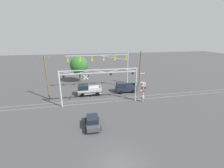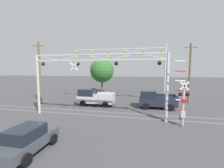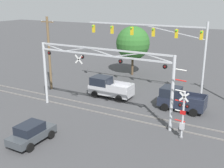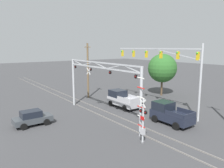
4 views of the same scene
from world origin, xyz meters
TOP-DOWN VIEW (x-y plane):
  - rail_track_near at (0.00, 14.62)m, footprint 80.00×0.08m
  - rail_track_far at (0.00, 16.06)m, footprint 80.00×0.08m
  - crossing_gantry at (-0.01, 14.34)m, footprint 13.84×0.30m
  - crossing_signal_mast at (7.96, 13.44)m, footprint 1.27×0.35m
  - traffic_signal_span at (3.44, 22.31)m, footprint 14.02×0.39m
  - pickup_truck_lead at (-1.95, 19.19)m, footprint 4.92×2.29m
  - pickup_truck_following at (6.13, 19.24)m, footprint 4.54×2.29m
  - sedan_waiting at (-1.96, 7.12)m, footprint 2.01×3.86m
  - utility_pole_left at (-9.58, 18.28)m, footprint 1.80×0.28m
  - utility_pole_right at (11.08, 23.24)m, footprint 1.80×0.28m
  - background_tree_beyond_span at (-3.64, 29.13)m, footprint 4.77×4.77m

SIDE VIEW (x-z plane):
  - rail_track_near at x=0.00m, z-range 0.00..0.10m
  - rail_track_far at x=0.00m, z-range 0.00..0.10m
  - sedan_waiting at x=-1.96m, z-range 0.01..1.60m
  - pickup_truck_following at x=6.13m, z-range -0.03..2.19m
  - pickup_truck_lead at x=-1.95m, z-range -0.03..2.19m
  - crossing_signal_mast at x=7.96m, z-range -0.83..4.83m
  - crossing_gantry at x=-0.01m, z-range 1.19..7.66m
  - utility_pole_right at x=11.08m, z-range 0.14..8.72m
  - utility_pole_left at x=-9.58m, z-range 0.15..8.86m
  - background_tree_beyond_span at x=-3.64m, z-range 1.12..8.15m
  - traffic_signal_span at x=3.44m, z-range 1.96..10.48m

